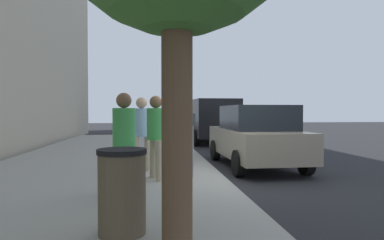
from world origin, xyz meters
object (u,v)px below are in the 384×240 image
Objects in this scene: parking_meter at (192,131)px; parking_officer at (142,128)px; parked_sedan_near at (255,136)px; pedestrian_at_meter at (156,130)px; trash_bin at (122,191)px; parked_van_far at (209,118)px; pedestrian_bystander at (124,135)px; traffic_signal at (170,92)px.

parking_officer reaches higher than parking_meter.
parking_meter is at bearing 10.41° from parking_officer.
parking_meter is at bearing 133.69° from parked_sedan_near.
pedestrian_at_meter reaches higher than trash_bin.
trash_bin is (-3.19, 0.44, -0.55)m from pedestrian_at_meter.
pedestrian_at_meter is 10.40m from parked_van_far.
trash_bin is at bearing 165.84° from parked_van_far.
parking_officer is (2.35, -0.23, 0.01)m from pedestrian_bystander.
parked_van_far is 13.60m from trash_bin.
parked_van_far is 5.20× the size of trash_bin.
parked_sedan_near is (1.19, -3.21, -0.32)m from parking_officer.
traffic_signal is at bearing 15.03° from parked_sedan_near.
traffic_signal reaches higher than parked_sedan_near.
parked_van_far is (9.99, -2.88, 0.05)m from pedestrian_at_meter.
traffic_signal is at bearing 94.58° from parked_van_far.
parked_van_far reaches higher than trash_bin.
pedestrian_at_meter is 0.50× the size of traffic_signal.
parking_meter is 1.40× the size of trash_bin.
parked_sedan_near is at bearing 19.70° from pedestrian_at_meter.
parking_meter is 0.39× the size of traffic_signal.
pedestrian_at_meter is 1.07m from parking_officer.
parking_meter is at bearing -20.09° from trash_bin.
pedestrian_bystander is 11.33m from traffic_signal.
traffic_signal is (-0.16, 2.05, 1.32)m from parked_van_far.
pedestrian_at_meter reaches higher than parking_meter.
pedestrian_bystander is 2.36m from parking_officer.
parking_officer reaches higher than pedestrian_bystander.
parked_sedan_near is (1.99, -2.08, -0.27)m from parking_meter.
parking_officer is 1.77× the size of trash_bin.
pedestrian_at_meter is 9.95m from traffic_signal.
parking_meter is 0.79× the size of parking_officer.
pedestrian_at_meter reaches higher than parked_sedan_near.
parked_van_far reaches higher than parking_meter.
pedestrian_bystander is at bearing 135.75° from parked_sedan_near.
parking_officer is at bearing 90.32° from pedestrian_at_meter.
pedestrian_bystander is 0.99× the size of parking_officer.
trash_bin is at bearing 174.39° from traffic_signal.
pedestrian_at_meter is 0.40× the size of parked_sedan_near.
pedestrian_bystander is 1.94m from trash_bin.
pedestrian_bystander is 0.40× the size of parked_sedan_near.
trash_bin is at bearing -131.17° from pedestrian_bystander.
traffic_signal is at bearing 127.95° from parking_officer.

